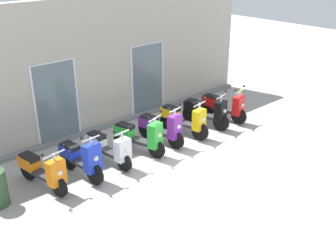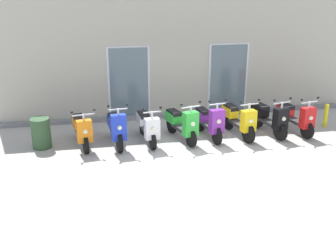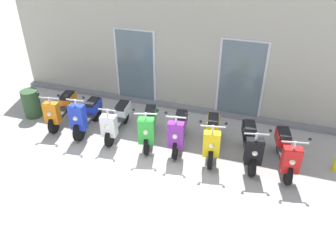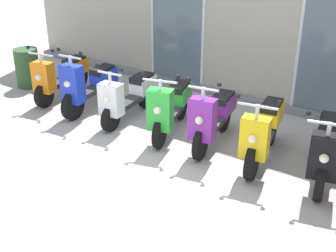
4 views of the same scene
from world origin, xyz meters
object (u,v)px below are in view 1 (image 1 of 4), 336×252
(scooter_blue, at_px, (81,158))
(scooter_white, at_px, (109,147))
(scooter_purple, at_px, (161,127))
(scooter_red, at_px, (224,105))
(scooter_green, at_px, (140,136))
(scooter_black, at_px, (206,112))
(curb_bollard, at_px, (239,99))
(scooter_yellow, at_px, (184,119))
(scooter_orange, at_px, (42,170))

(scooter_blue, bearing_deg, scooter_white, 7.56)
(scooter_blue, xyz_separation_m, scooter_purple, (2.57, 0.08, 0.00))
(scooter_red, bearing_deg, scooter_green, 179.95)
(scooter_black, xyz_separation_m, curb_bollard, (1.92, 0.26, -0.13))
(scooter_white, relative_size, scooter_yellow, 0.97)
(scooter_black, xyz_separation_m, scooter_red, (0.79, -0.01, 0.00))
(scooter_blue, bearing_deg, scooter_black, 0.76)
(scooter_blue, relative_size, scooter_white, 0.98)
(scooter_green, bearing_deg, scooter_blue, -178.46)
(scooter_orange, height_order, curb_bollard, scooter_orange)
(scooter_orange, xyz_separation_m, scooter_white, (1.76, -0.05, -0.01))
(scooter_white, xyz_separation_m, curb_bollard, (5.43, 0.21, -0.10))
(scooter_blue, relative_size, scooter_black, 1.00)
(scooter_blue, bearing_deg, scooter_red, 0.50)
(scooter_blue, relative_size, curb_bollard, 2.24)
(scooter_yellow, bearing_deg, curb_bollard, 5.12)
(scooter_green, xyz_separation_m, scooter_purple, (0.79, 0.03, 0.01))
(scooter_white, bearing_deg, scooter_blue, -172.44)
(scooter_purple, height_order, curb_bollard, scooter_purple)
(scooter_blue, bearing_deg, scooter_yellow, 1.05)
(scooter_purple, xyz_separation_m, scooter_red, (2.57, -0.03, -0.02))
(scooter_yellow, bearing_deg, scooter_red, -0.60)
(curb_bollard, bearing_deg, scooter_orange, -178.77)
(scooter_white, height_order, scooter_yellow, scooter_yellow)
(scooter_purple, distance_m, scooter_yellow, 0.85)
(scooter_green, distance_m, scooter_black, 2.57)
(scooter_orange, bearing_deg, scooter_red, -1.12)
(scooter_green, height_order, scooter_red, scooter_green)
(scooter_orange, bearing_deg, scooter_green, -2.45)
(scooter_green, xyz_separation_m, scooter_black, (2.57, 0.01, -0.01))
(scooter_yellow, relative_size, scooter_red, 1.02)
(scooter_purple, bearing_deg, scooter_yellow, -1.03)
(scooter_orange, distance_m, scooter_purple, 3.49)
(scooter_blue, xyz_separation_m, scooter_white, (0.85, 0.11, -0.04))
(scooter_green, distance_m, scooter_yellow, 1.64)
(scooter_white, relative_size, scooter_purple, 1.02)
(scooter_orange, height_order, scooter_purple, scooter_purple)
(scooter_orange, height_order, scooter_red, scooter_red)
(scooter_green, relative_size, scooter_red, 0.98)
(scooter_white, bearing_deg, curb_bollard, 2.17)
(scooter_white, bearing_deg, scooter_black, -0.89)
(scooter_blue, bearing_deg, scooter_green, 1.54)
(scooter_orange, height_order, scooter_white, scooter_orange)
(scooter_green, bearing_deg, scooter_yellow, 0.52)
(scooter_orange, xyz_separation_m, scooter_green, (2.70, -0.12, 0.04))
(scooter_orange, distance_m, scooter_red, 6.05)
(scooter_orange, relative_size, scooter_red, 1.00)
(scooter_green, xyz_separation_m, curb_bollard, (4.49, 0.27, -0.14))
(scooter_yellow, distance_m, scooter_black, 0.92)
(scooter_red, height_order, curb_bollard, scooter_red)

